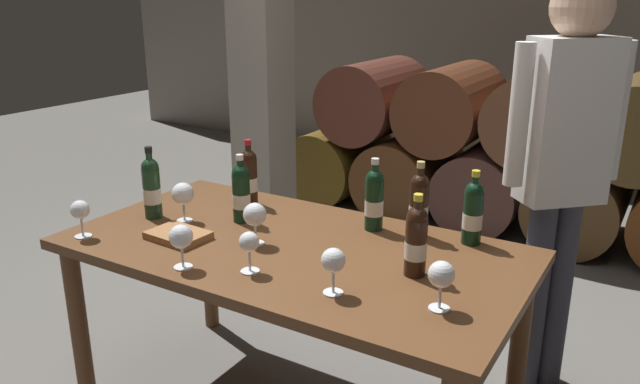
# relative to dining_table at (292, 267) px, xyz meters

# --- Properties ---
(cellar_back_wall) EXTENTS (10.00, 0.24, 2.80)m
(cellar_back_wall) POSITION_rel_dining_table_xyz_m (0.00, 4.20, 0.73)
(cellar_back_wall) COLOR gray
(cellar_back_wall) RESTS_ON ground_plane
(barrel_stack) EXTENTS (3.12, 0.90, 1.15)m
(barrel_stack) POSITION_rel_dining_table_xyz_m (0.00, 2.60, -0.13)
(barrel_stack) COLOR brown
(barrel_stack) RESTS_ON ground_plane
(stone_pillar) EXTENTS (0.32, 0.32, 2.60)m
(stone_pillar) POSITION_rel_dining_table_xyz_m (-1.30, 1.60, 0.63)
(stone_pillar) COLOR gray
(stone_pillar) RESTS_ON ground_plane
(dining_table) EXTENTS (1.70, 0.90, 0.76)m
(dining_table) POSITION_rel_dining_table_xyz_m (0.00, 0.00, 0.00)
(dining_table) COLOR brown
(dining_table) RESTS_ON ground_plane
(wine_bottle_0) EXTENTS (0.07, 0.07, 0.30)m
(wine_bottle_0) POSITION_rel_dining_table_xyz_m (-0.65, -0.05, 0.22)
(wine_bottle_0) COLOR #19381E
(wine_bottle_0) RESTS_ON dining_table
(wine_bottle_1) EXTENTS (0.07, 0.07, 0.28)m
(wine_bottle_1) POSITION_rel_dining_table_xyz_m (-0.31, 0.10, 0.21)
(wine_bottle_1) COLOR black
(wine_bottle_1) RESTS_ON dining_table
(wine_bottle_2) EXTENTS (0.07, 0.07, 0.30)m
(wine_bottle_2) POSITION_rel_dining_table_xyz_m (0.36, 0.32, 0.22)
(wine_bottle_2) COLOR black
(wine_bottle_2) RESTS_ON dining_table
(wine_bottle_3) EXTENTS (0.07, 0.07, 0.29)m
(wine_bottle_3) POSITION_rel_dining_table_xyz_m (0.19, 0.30, 0.22)
(wine_bottle_3) COLOR black
(wine_bottle_3) RESTS_ON dining_table
(wine_bottle_4) EXTENTS (0.07, 0.07, 0.28)m
(wine_bottle_4) POSITION_rel_dining_table_xyz_m (0.56, 0.36, 0.21)
(wine_bottle_4) COLOR black
(wine_bottle_4) RESTS_ON dining_table
(wine_bottle_5) EXTENTS (0.07, 0.07, 0.29)m
(wine_bottle_5) POSITION_rel_dining_table_xyz_m (-0.42, 0.29, 0.22)
(wine_bottle_5) COLOR black
(wine_bottle_5) RESTS_ON dining_table
(wine_bottle_6) EXTENTS (0.07, 0.07, 0.28)m
(wine_bottle_6) POSITION_rel_dining_table_xyz_m (0.49, -0.00, 0.21)
(wine_bottle_6) COLOR black
(wine_bottle_6) RESTS_ON dining_table
(wine_glass_0) EXTENTS (0.07, 0.07, 0.14)m
(wine_glass_0) POSITION_rel_dining_table_xyz_m (0.01, -0.27, 0.19)
(wine_glass_0) COLOR white
(wine_glass_0) RESTS_ON dining_table
(wine_glass_1) EXTENTS (0.07, 0.07, 0.15)m
(wine_glass_1) POSITION_rel_dining_table_xyz_m (-0.73, -0.35, 0.20)
(wine_glass_1) COLOR white
(wine_glass_1) RESTS_ON dining_table
(wine_glass_2) EXTENTS (0.09, 0.09, 0.16)m
(wine_glass_2) POSITION_rel_dining_table_xyz_m (-0.51, -0.02, 0.21)
(wine_glass_2) COLOR white
(wine_glass_2) RESTS_ON dining_table
(wine_glass_3) EXTENTS (0.08, 0.08, 0.15)m
(wine_glass_3) POSITION_rel_dining_table_xyz_m (0.32, -0.26, 0.20)
(wine_glass_3) COLOR white
(wine_glass_3) RESTS_ON dining_table
(wine_glass_4) EXTENTS (0.08, 0.08, 0.16)m
(wine_glass_4) POSITION_rel_dining_table_xyz_m (-0.21, -0.36, 0.20)
(wine_glass_4) COLOR white
(wine_glass_4) RESTS_ON dining_table
(wine_glass_5) EXTENTS (0.08, 0.08, 0.15)m
(wine_glass_5) POSITION_rel_dining_table_xyz_m (0.64, -0.18, 0.20)
(wine_glass_5) COLOR white
(wine_glass_5) RESTS_ON dining_table
(wine_glass_6) EXTENTS (0.09, 0.09, 0.16)m
(wine_glass_6) POSITION_rel_dining_table_xyz_m (-0.12, -0.06, 0.20)
(wine_glass_6) COLOR white
(wine_glass_6) RESTS_ON dining_table
(tasting_notebook) EXTENTS (0.23, 0.17, 0.03)m
(tasting_notebook) POSITION_rel_dining_table_xyz_m (-0.40, -0.17, 0.11)
(tasting_notebook) COLOR #936038
(tasting_notebook) RESTS_ON dining_table
(sommelier_presenting) EXTENTS (0.38, 0.37, 1.72)m
(sommelier_presenting) POSITION_rel_dining_table_xyz_m (0.79, 0.75, 0.37)
(sommelier_presenting) COLOR #383842
(sommelier_presenting) RESTS_ON ground_plane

